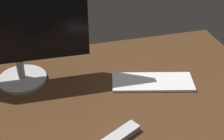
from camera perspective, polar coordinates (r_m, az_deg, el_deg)
name	(u,v)px	position (r cm, az deg, el deg)	size (l,w,h in cm)	color
desk	(100,96)	(133.59, -2.10, -4.64)	(140.00, 84.00, 2.00)	#4C301C
monitor	(12,23)	(132.72, -17.09, 7.81)	(59.14, 20.77, 49.47)	#BDBDBD
keyboard	(153,82)	(139.75, 7.11, -2.11)	(34.22, 13.12, 1.26)	white
tv_remote	(119,137)	(113.47, 1.21, -11.59)	(16.53, 4.49, 2.46)	#B7B7BC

